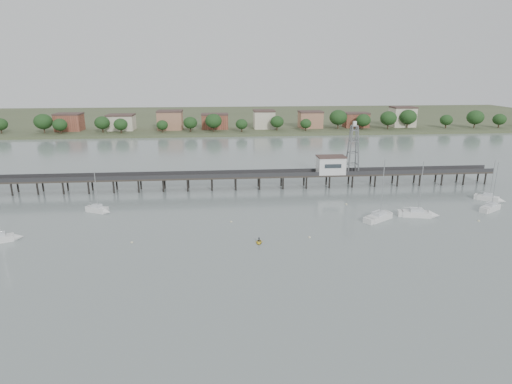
% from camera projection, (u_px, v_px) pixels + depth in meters
% --- Properties ---
extents(ground_plane, '(500.00, 500.00, 0.00)m').
position_uv_depth(ground_plane, '(272.00, 287.00, 69.57)').
color(ground_plane, slate).
rests_on(ground_plane, ground).
extents(pier, '(150.00, 5.00, 5.50)m').
position_uv_depth(pier, '(247.00, 176.00, 125.93)').
color(pier, '#2D2823').
rests_on(pier, ground).
extents(pier_building, '(8.40, 5.40, 5.30)m').
position_uv_depth(pier_building, '(331.00, 165.00, 127.24)').
color(pier_building, silver).
rests_on(pier_building, ground).
extents(lattice_tower, '(3.20, 3.20, 15.50)m').
position_uv_depth(lattice_tower, '(353.00, 150.00, 126.56)').
color(lattice_tower, slate).
rests_on(lattice_tower, ground).
extents(sailboat_c, '(9.31, 7.43, 15.34)m').
position_uv_depth(sailboat_c, '(383.00, 216.00, 101.27)').
color(sailboat_c, silver).
rests_on(sailboat_c, ground).
extents(sailboat_a, '(7.36, 4.61, 11.85)m').
position_uv_depth(sailboat_a, '(5.00, 238.00, 87.90)').
color(sailboat_a, silver).
rests_on(sailboat_a, ground).
extents(sailboat_d, '(9.15, 4.58, 14.47)m').
position_uv_depth(sailboat_d, '(422.00, 214.00, 102.43)').
color(sailboat_d, silver).
rests_on(sailboat_d, ground).
extents(sailboat_b, '(6.56, 4.61, 10.79)m').
position_uv_depth(sailboat_b, '(100.00, 210.00, 105.33)').
color(sailboat_b, silver).
rests_on(sailboat_b, ground).
extents(sailboat_e, '(6.51, 6.08, 11.54)m').
position_uv_depth(sailboat_e, '(492.00, 199.00, 114.47)').
color(sailboat_e, silver).
rests_on(sailboat_e, ground).
extents(sailboat_f, '(7.81, 5.97, 12.87)m').
position_uv_depth(sailboat_f, '(493.00, 207.00, 107.72)').
color(sailboat_f, silver).
rests_on(sailboat_f, ground).
extents(white_tender, '(3.96, 2.29, 1.44)m').
position_uv_depth(white_tender, '(100.00, 209.00, 106.95)').
color(white_tender, silver).
rests_on(white_tender, ground).
extents(yellow_dinghy, '(1.73, 0.74, 2.35)m').
position_uv_depth(yellow_dinghy, '(259.00, 243.00, 87.12)').
color(yellow_dinghy, yellow).
rests_on(yellow_dinghy, ground).
extents(dinghy_occupant, '(0.58, 1.12, 0.26)m').
position_uv_depth(dinghy_occupant, '(259.00, 243.00, 87.12)').
color(dinghy_occupant, black).
rests_on(dinghy_occupant, ground).
extents(mooring_buoys, '(78.77, 22.19, 0.39)m').
position_uv_depth(mooring_buoys, '(305.00, 224.00, 97.52)').
color(mooring_buoys, beige).
rests_on(mooring_buoys, ground).
extents(far_shore, '(500.00, 170.00, 10.40)m').
position_uv_depth(far_shore, '(230.00, 118.00, 298.59)').
color(far_shore, '#475133').
rests_on(far_shore, ground).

